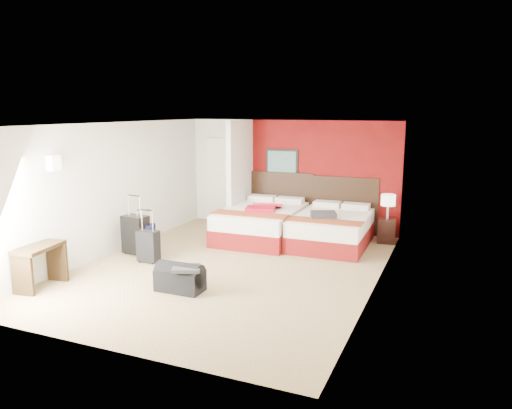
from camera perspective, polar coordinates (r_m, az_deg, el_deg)
The scene contains 17 objects.
ground at distance 8.68m, azimuth -2.99°, elevation -7.36°, with size 6.50×6.50×0.00m, color tan.
room_walls at distance 10.25m, azimuth -6.70°, elevation 2.67°, with size 5.02×6.52×2.50m.
red_accent_panel at distance 11.11m, azimuth 7.72°, elevation 3.26°, with size 3.50×0.04×2.50m, color maroon.
partition_wall at distance 11.12m, azimuth -1.87°, elevation 3.36°, with size 0.12×1.20×2.50m, color silver.
entry_door at distance 12.00m, azimuth -3.95°, elevation 2.83°, with size 0.82×0.06×2.05m, color silver.
bed_left at distance 10.47m, azimuth 0.65°, elevation -2.25°, with size 1.53×2.19×0.66m, color white.
bed_right at distance 10.12m, azimuth 8.80°, elevation -2.97°, with size 1.45×2.07×0.62m, color silver.
red_suitcase_open at distance 10.27m, azimuth 0.96°, elevation -0.36°, with size 0.59×0.82×0.10m, color red.
jacket_bundle at distance 9.78m, azimuth 7.87°, elevation -1.22°, with size 0.49×0.39×0.12m, color #37373C.
nightstand at distance 10.55m, azimuth 14.99°, elevation -2.99°, with size 0.35×0.35×0.49m, color black.
table_lamp at distance 10.44m, azimuth 15.13°, elevation -0.28°, with size 0.29×0.29×0.52m, color white.
suitcase_black at distance 9.63m, azimuth -13.85°, elevation -3.56°, with size 0.48×0.30×0.72m, color black.
suitcase_charcoal at distance 9.10m, azimuth -12.44°, elevation -4.91°, with size 0.38×0.23×0.56m, color black.
suitcase_navy at distance 9.62m, azimuth -12.85°, elevation -4.06°, with size 0.40×0.24×0.55m, color black.
duffel_bag at distance 7.65m, azimuth -8.87°, elevation -8.61°, with size 0.72×0.39×0.37m, color black.
jacket_draped at distance 7.47m, azimuth -8.13°, elevation -7.38°, with size 0.41×0.35×0.06m, color #39393E.
desk at distance 8.34m, azimuth -23.86°, elevation -6.66°, with size 0.41×0.82×0.68m, color #312010.
Camera 1 is at (3.60, -7.41, 2.75)m, focal length 34.29 mm.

